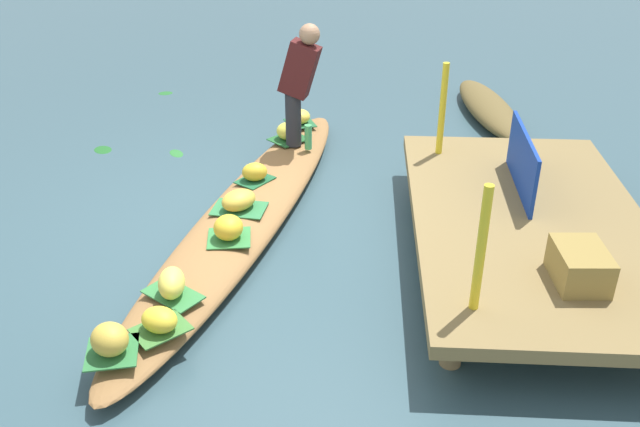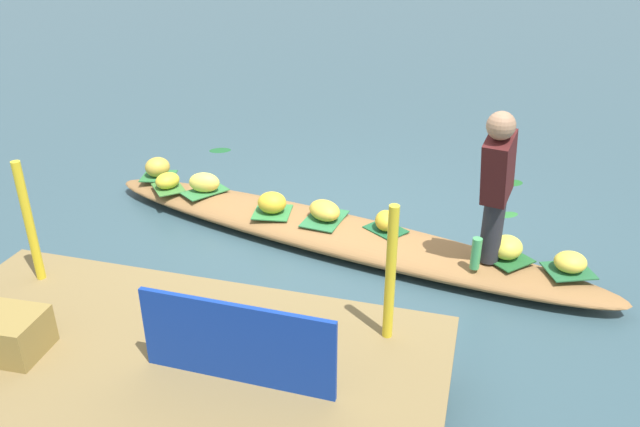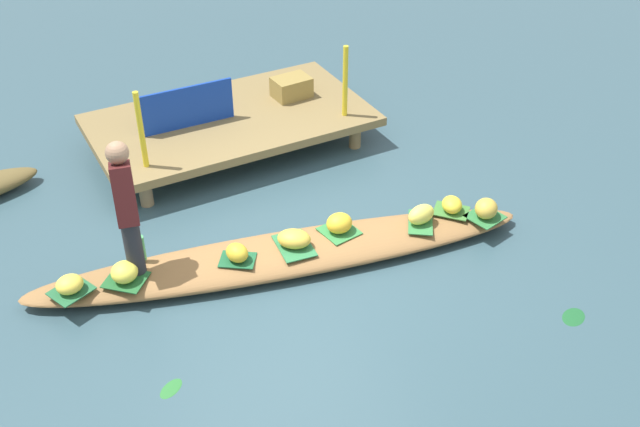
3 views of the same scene
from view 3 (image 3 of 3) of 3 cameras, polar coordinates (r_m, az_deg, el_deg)
name	(u,v)px [view 3 (image 3 of 3)]	position (r m, az deg, el deg)	size (l,w,h in m)	color
canal_water	(284,263)	(7.28, -2.73, -3.74)	(40.00, 40.00, 0.00)	#334E57
dock_platform	(230,121)	(9.02, -6.76, 6.94)	(3.20, 1.80, 0.39)	olive
vendor_boat	(284,255)	(7.22, -2.75, -3.12)	(4.82, 0.69, 0.20)	olive
leaf_mat_0	(126,280)	(6.99, -14.39, -4.85)	(0.35, 0.31, 0.01)	#205B2A
banana_bunch_0	(124,272)	(6.93, -14.50, -4.28)	(0.25, 0.24, 0.18)	yellow
leaf_mat_1	(71,291)	(7.00, -18.21, -5.55)	(0.34, 0.29, 0.01)	#236037
banana_bunch_1	(70,284)	(6.95, -18.32, -5.07)	(0.24, 0.22, 0.15)	yellow
leaf_mat_2	(339,231)	(7.34, 1.45, -1.33)	(0.32, 0.34, 0.01)	#327E3D
banana_bunch_2	(339,223)	(7.28, 1.46, -0.73)	(0.23, 0.26, 0.19)	yellow
leaf_mat_3	(485,217)	(7.71, 12.30, -0.23)	(0.31, 0.32, 0.01)	#2C7139
banana_bunch_3	(486,208)	(7.65, 12.39, 0.37)	(0.22, 0.25, 0.20)	gold
leaf_mat_4	(451,211)	(7.73, 9.83, 0.20)	(0.34, 0.26, 0.01)	#3E7733
banana_bunch_4	(452,205)	(7.68, 9.89, 0.66)	(0.25, 0.20, 0.15)	yellow
leaf_mat_5	(238,260)	(7.03, -6.22, -3.48)	(0.32, 0.24, 0.01)	#1B5731
banana_bunch_5	(237,253)	(6.97, -6.26, -2.95)	(0.23, 0.19, 0.17)	gold
leaf_mat_6	(294,246)	(7.16, -1.95, -2.43)	(0.45, 0.31, 0.01)	#2D7541
banana_bunch_6	(294,239)	(7.11, -1.96, -1.91)	(0.32, 0.24, 0.17)	gold
leaf_mat_7	(420,222)	(7.52, 7.56, -0.66)	(0.41, 0.24, 0.01)	#337A3E
banana_bunch_7	(421,214)	(7.46, 7.62, -0.07)	(0.30, 0.18, 0.19)	#F5DD54
vendor_person	(126,203)	(6.70, -14.39, 0.75)	(0.27, 0.45, 1.24)	#28282D
water_bottle	(141,248)	(7.12, -13.30, -2.54)	(0.07, 0.07, 0.25)	#47A85C
market_banner	(187,107)	(8.73, -9.94, 7.89)	(1.08, 0.03, 0.49)	#123497
railing_post_west	(141,130)	(7.97, -13.31, 6.12)	(0.06, 0.06, 0.86)	yellow
railing_post_east	(345,81)	(8.78, 1.91, 9.90)	(0.06, 0.06, 0.86)	yellow
produce_crate	(291,87)	(9.34, -2.16, 9.47)	(0.44, 0.32, 0.25)	olive
drifting_plant_1	(574,317)	(7.07, 18.54, -7.38)	(0.26, 0.18, 0.01)	#1B572A
drifting_plant_3	(171,388)	(6.25, -11.14, -12.78)	(0.23, 0.13, 0.01)	#296F2F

